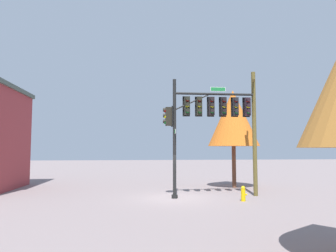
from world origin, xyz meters
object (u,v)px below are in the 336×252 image
fire_hydrant (243,194)px  tree_near (233,118)px  signal_pole_assembly (205,113)px  utility_pole (254,130)px

fire_hydrant → tree_near: tree_near is taller
signal_pole_assembly → utility_pole: 3.42m
fire_hydrant → tree_near: 7.52m
signal_pole_assembly → utility_pole: utility_pole is taller
signal_pole_assembly → fire_hydrant: (1.80, -1.36, -4.62)m
utility_pole → tree_near: size_ratio=1.05×
fire_hydrant → tree_near: (1.40, 5.65, 4.76)m
signal_pole_assembly → fire_hydrant: 5.14m
utility_pole → fire_hydrant: 4.25m
signal_pole_assembly → tree_near: (3.21, 4.29, 0.14)m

